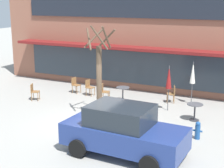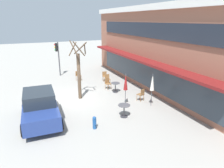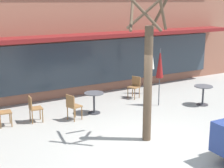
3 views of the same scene
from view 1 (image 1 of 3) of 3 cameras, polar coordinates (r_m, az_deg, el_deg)
name	(u,v)px [view 1 (image 1 of 3)]	position (r m, az deg, el deg)	size (l,w,h in m)	color
ground_plane	(92,122)	(15.10, -3.34, -6.37)	(80.00, 80.00, 0.00)	#9E9B93
building_facade	(164,29)	(23.44, 8.70, 9.02)	(19.38, 9.10, 6.60)	#935B47
cafe_table_near_wall	(195,109)	(15.58, 13.60, -4.11)	(0.70, 0.70, 0.76)	#333338
cafe_table_streetside	(123,92)	(17.98, 1.81, -1.31)	(0.70, 0.70, 0.76)	#333338
patio_umbrella_green_folded	(169,78)	(16.43, 9.44, 1.05)	(0.28, 0.28, 2.20)	#4C4C51
patio_umbrella_cream_folded	(193,73)	(17.70, 13.29, 1.79)	(0.28, 0.28, 2.20)	#4C4C51
cafe_chair_0	(89,86)	(19.10, -3.81, -0.39)	(0.44, 0.44, 0.89)	olive
cafe_chair_1	(34,91)	(18.62, -12.86, -1.09)	(0.53, 0.53, 0.89)	olive
cafe_chair_2	(75,84)	(19.71, -6.12, 0.01)	(0.44, 0.44, 0.89)	olive
cafe_chair_3	(172,93)	(18.01, 9.98, -1.45)	(0.52, 0.52, 0.89)	olive
cafe_chair_4	(104,91)	(18.14, -1.30, -1.13)	(0.49, 0.49, 0.89)	olive
parked_sedan	(123,131)	(11.78, 1.86, -7.75)	(4.26, 2.13, 1.76)	navy
street_tree	(99,76)	(15.02, -2.15, 1.41)	(1.37, 1.35, 4.20)	brown
fire_hydrant	(198,130)	(13.64, 14.05, -7.47)	(0.36, 0.20, 0.71)	#1E4C8C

